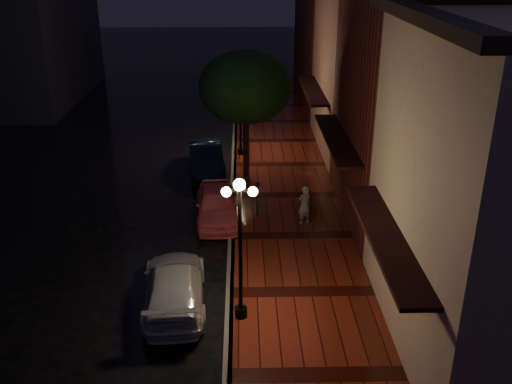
% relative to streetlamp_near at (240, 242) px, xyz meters
% --- Properties ---
extents(ground, '(120.00, 120.00, 0.00)m').
position_rel_streetlamp_near_xyz_m(ground, '(-0.35, 5.00, -2.60)').
color(ground, black).
rests_on(ground, ground).
extents(sidewalk, '(4.50, 60.00, 0.15)m').
position_rel_streetlamp_near_xyz_m(sidewalk, '(1.90, 5.00, -2.53)').
color(sidewalk, '#44150C').
rests_on(sidewalk, ground).
extents(curb, '(0.25, 60.00, 0.15)m').
position_rel_streetlamp_near_xyz_m(curb, '(-0.35, 5.00, -2.53)').
color(curb, '#595451').
rests_on(curb, ground).
extents(storefront_near, '(5.00, 8.00, 8.50)m').
position_rel_streetlamp_near_xyz_m(storefront_near, '(6.65, -1.00, 1.65)').
color(storefront_near, gray).
rests_on(storefront_near, ground).
extents(storefront_mid, '(5.00, 8.00, 11.00)m').
position_rel_streetlamp_near_xyz_m(storefront_mid, '(6.65, 7.00, 2.90)').
color(storefront_mid, '#511914').
rests_on(storefront_mid, ground).
extents(storefront_far, '(5.00, 8.00, 9.00)m').
position_rel_streetlamp_near_xyz_m(storefront_far, '(6.65, 15.00, 1.90)').
color(storefront_far, '#8C5951').
rests_on(storefront_far, ground).
extents(storefront_extra, '(5.00, 12.00, 10.00)m').
position_rel_streetlamp_near_xyz_m(storefront_extra, '(6.65, 25.00, 2.40)').
color(storefront_extra, '#511914').
rests_on(storefront_extra, ground).
extents(streetlamp_near, '(0.96, 0.36, 4.31)m').
position_rel_streetlamp_near_xyz_m(streetlamp_near, '(0.00, 0.00, 0.00)').
color(streetlamp_near, black).
rests_on(streetlamp_near, sidewalk).
extents(streetlamp_far, '(0.96, 0.36, 4.31)m').
position_rel_streetlamp_near_xyz_m(streetlamp_far, '(0.00, 14.00, 0.00)').
color(streetlamp_far, black).
rests_on(streetlamp_far, sidewalk).
extents(street_tree, '(4.16, 4.16, 5.80)m').
position_rel_streetlamp_near_xyz_m(street_tree, '(0.26, 10.99, 1.64)').
color(street_tree, black).
rests_on(street_tree, sidewalk).
extents(pink_car, '(1.87, 4.10, 1.37)m').
position_rel_streetlamp_near_xyz_m(pink_car, '(-0.95, 6.65, -1.92)').
color(pink_car, '#EF6267').
rests_on(pink_car, ground).
extents(navy_car, '(2.07, 4.54, 1.44)m').
position_rel_streetlamp_near_xyz_m(navy_car, '(-1.67, 11.89, -1.88)').
color(navy_car, black).
rests_on(navy_car, ground).
extents(silver_car, '(2.19, 4.64, 1.31)m').
position_rel_streetlamp_near_xyz_m(silver_car, '(-2.00, 0.87, -1.95)').
color(silver_car, '#B8B8C0').
rests_on(silver_car, ground).
extents(woman_with_umbrella, '(0.89, 0.91, 2.15)m').
position_rel_streetlamp_near_xyz_m(woman_with_umbrella, '(2.44, 6.01, -1.03)').
color(woman_with_umbrella, silver).
rests_on(woman_with_umbrella, sidewalk).
extents(parking_meter, '(0.16, 0.13, 1.47)m').
position_rel_streetlamp_near_xyz_m(parking_meter, '(0.65, 6.69, -1.56)').
color(parking_meter, black).
rests_on(parking_meter, sidewalk).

